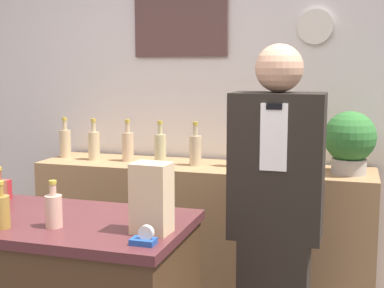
{
  "coord_description": "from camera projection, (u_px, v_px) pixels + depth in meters",
  "views": [
    {
      "loc": [
        0.96,
        -1.47,
        1.58
      ],
      "look_at": [
        0.18,
        1.08,
        1.2
      ],
      "focal_mm": 50.0,
      "sensor_mm": 36.0,
      "label": 1
    }
  ],
  "objects": [
    {
      "name": "shelf_bottle_3",
      "position": [
        160.0,
        147.0,
        3.4
      ],
      "size": [
        0.08,
        0.08,
        0.27
      ],
      "color": "tan",
      "rests_on": "back_shelf"
    },
    {
      "name": "potted_plant",
      "position": [
        350.0,
        140.0,
        3.05
      ],
      "size": [
        0.3,
        0.3,
        0.36
      ],
      "color": "#9E998E",
      "rests_on": "back_shelf"
    },
    {
      "name": "back_shelf",
      "position": [
        202.0,
        240.0,
        3.42
      ],
      "size": [
        2.1,
        0.48,
        0.97
      ],
      "color": "#9E754C",
      "rests_on": "ground_plane"
    },
    {
      "name": "paper_bag",
      "position": [
        152.0,
        198.0,
        2.05
      ],
      "size": [
        0.15,
        0.12,
        0.27
      ],
      "color": "tan",
      "rests_on": "display_counter"
    },
    {
      "name": "shelf_bottle_1",
      "position": [
        94.0,
        144.0,
        3.53
      ],
      "size": [
        0.08,
        0.08,
        0.27
      ],
      "color": "tan",
      "rests_on": "back_shelf"
    },
    {
      "name": "counter_bottle_3",
      "position": [
        54.0,
        210.0,
        2.13
      ],
      "size": [
        0.07,
        0.07,
        0.19
      ],
      "color": "tan",
      "rests_on": "display_counter"
    },
    {
      "name": "shopkeeper",
      "position": [
        276.0,
        224.0,
        2.53
      ],
      "size": [
        0.43,
        0.27,
        1.69
      ],
      "color": "black",
      "rests_on": "ground_plane"
    },
    {
      "name": "counter_bottle_2",
      "position": [
        1.0,
        210.0,
        2.12
      ],
      "size": [
        0.07,
        0.07,
        0.19
      ],
      "color": "olive",
      "rests_on": "display_counter"
    },
    {
      "name": "counter_bottle_1",
      "position": [
        0.0,
        193.0,
        2.41
      ],
      "size": [
        0.07,
        0.07,
        0.19
      ],
      "color": "brown",
      "rests_on": "display_counter"
    },
    {
      "name": "back_wall",
      "position": [
        206.0,
        101.0,
        3.59
      ],
      "size": [
        5.2,
        0.09,
        2.7
      ],
      "color": "silver",
      "rests_on": "ground_plane"
    },
    {
      "name": "shelf_bottle_0",
      "position": [
        65.0,
        142.0,
        3.63
      ],
      "size": [
        0.08,
        0.08,
        0.27
      ],
      "color": "tan",
      "rests_on": "back_shelf"
    },
    {
      "name": "shelf_bottle_2",
      "position": [
        128.0,
        145.0,
        3.48
      ],
      "size": [
        0.08,
        0.08,
        0.27
      ],
      "color": "tan",
      "rests_on": "back_shelf"
    },
    {
      "name": "shelf_bottle_6",
      "position": [
        270.0,
        153.0,
        3.19
      ],
      "size": [
        0.08,
        0.08,
        0.27
      ],
      "color": "tan",
      "rests_on": "back_shelf"
    },
    {
      "name": "shelf_bottle_7",
      "position": [
        310.0,
        154.0,
        3.14
      ],
      "size": [
        0.08,
        0.08,
        0.27
      ],
      "color": "tan",
      "rests_on": "back_shelf"
    },
    {
      "name": "tape_dispenser",
      "position": [
        144.0,
        238.0,
        1.92
      ],
      "size": [
        0.09,
        0.06,
        0.07
      ],
      "color": "#1E4799",
      "rests_on": "display_counter"
    },
    {
      "name": "shelf_bottle_5",
      "position": [
        233.0,
        150.0,
        3.29
      ],
      "size": [
        0.08,
        0.08,
        0.27
      ],
      "color": "tan",
      "rests_on": "back_shelf"
    },
    {
      "name": "shelf_bottle_4",
      "position": [
        195.0,
        149.0,
        3.33
      ],
      "size": [
        0.08,
        0.08,
        0.27
      ],
      "color": "tan",
      "rests_on": "back_shelf"
    }
  ]
}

